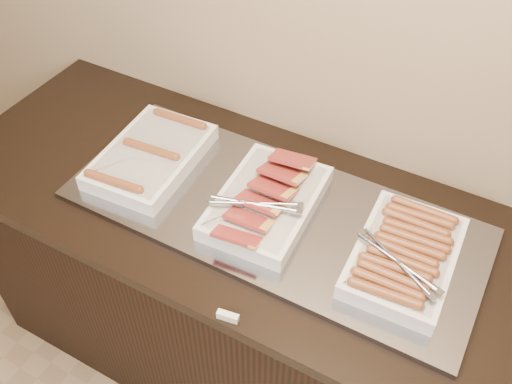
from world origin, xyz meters
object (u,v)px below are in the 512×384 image
warming_tray (272,213)px  dish_center (266,202)px  dish_left (151,156)px  dish_right (404,256)px  counter (264,300)px

warming_tray → dish_center: dish_center is taller
dish_left → dish_center: bearing=-4.2°
dish_left → dish_right: (0.81, -0.00, 0.01)m
counter → dish_center: 0.50m
dish_right → dish_left: bearing=177.6°
warming_tray → dish_right: dish_right is taller
warming_tray → dish_center: size_ratio=2.83×
counter → dish_right: bearing=-0.5°
dish_left → dish_right: size_ratio=1.07×
dish_left → dish_center: (0.41, -0.00, 0.00)m
counter → warming_tray: size_ratio=1.72×
warming_tray → dish_right: (0.39, -0.00, 0.04)m
dish_center → warming_tray: bearing=6.9°
dish_left → warming_tray: bearing=-3.7°
counter → dish_right: (0.41, -0.00, 0.50)m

